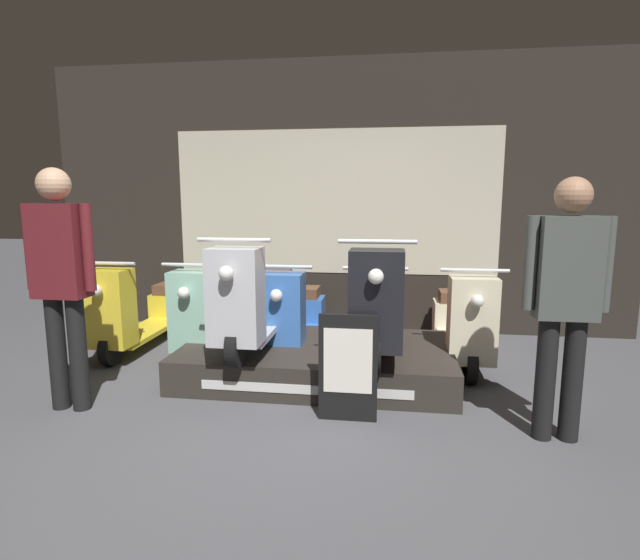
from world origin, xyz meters
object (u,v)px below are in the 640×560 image
(scooter_backrow_3, at_px, (376,320))
(person_left_browsing, at_px, (61,272))
(person_right_browsing, at_px, (566,292))
(price_sign_board, at_px, (348,368))
(scooter_backrow_1, at_px, (216,314))
(scooter_backrow_4, at_px, (462,323))
(scooter_backrow_2, at_px, (294,317))
(scooter_display_right, at_px, (378,306))
(scooter_backrow_0, at_px, (141,312))
(scooter_display_left, at_px, (256,302))

(scooter_backrow_3, relative_size, person_left_browsing, 0.98)
(person_right_browsing, relative_size, price_sign_board, 2.20)
(scooter_backrow_3, bearing_deg, scooter_backrow_1, 180.00)
(scooter_backrow_1, distance_m, scooter_backrow_4, 2.52)
(scooter_backrow_3, bearing_deg, person_right_browsing, -51.82)
(scooter_backrow_1, xyz_separation_m, scooter_backrow_2, (0.84, 0.00, 0.00))
(person_left_browsing, relative_size, person_right_browsing, 1.05)
(scooter_backrow_4, bearing_deg, scooter_backrow_2, 180.00)
(scooter_backrow_2, xyz_separation_m, person_left_browsing, (-1.44, -1.59, 0.67))
(scooter_backrow_3, bearing_deg, scooter_backrow_2, 180.00)
(scooter_display_right, xyz_separation_m, scooter_backrow_4, (0.81, 0.70, -0.29))
(scooter_backrow_2, distance_m, person_left_browsing, 2.24)
(scooter_backrow_3, bearing_deg, scooter_backrow_4, 0.00)
(scooter_backrow_0, bearing_deg, price_sign_board, -32.41)
(scooter_display_right, height_order, person_left_browsing, person_left_browsing)
(scooter_backrow_2, relative_size, scooter_backrow_3, 1.00)
(person_left_browsing, relative_size, price_sign_board, 2.30)
(scooter_backrow_1, bearing_deg, scooter_backrow_0, 180.00)
(scooter_backrow_4, distance_m, price_sign_board, 1.80)
(scooter_backrow_1, relative_size, person_right_browsing, 1.03)
(scooter_display_left, bearing_deg, scooter_backrow_2, 73.88)
(scooter_backrow_1, relative_size, scooter_backrow_3, 1.00)
(scooter_display_left, distance_m, scooter_backrow_2, 0.79)
(scooter_backrow_0, distance_m, scooter_backrow_1, 0.84)
(person_right_browsing, bearing_deg, scooter_backrow_4, 104.42)
(scooter_backrow_3, relative_size, scooter_backrow_4, 1.00)
(scooter_backrow_3, relative_size, price_sign_board, 2.26)
(scooter_backrow_1, height_order, person_left_browsing, person_left_browsing)
(scooter_backrow_4, relative_size, price_sign_board, 2.26)
(scooter_display_right, relative_size, scooter_backrow_4, 1.00)
(scooter_backrow_0, xyz_separation_m, person_left_browsing, (0.24, -1.59, 0.67))
(scooter_display_left, distance_m, person_left_browsing, 1.56)
(scooter_backrow_0, xyz_separation_m, person_right_browsing, (3.76, -1.59, 0.61))
(scooter_backrow_4, bearing_deg, scooter_display_left, -159.52)
(scooter_backrow_0, xyz_separation_m, price_sign_board, (2.36, -1.50, 0.01))
(scooter_backrow_0, relative_size, scooter_backrow_3, 1.00)
(scooter_display_right, xyz_separation_m, person_left_browsing, (-2.31, -0.88, 0.38))
(scooter_backrow_0, distance_m, scooter_backrow_4, 3.36)
(scooter_display_right, xyz_separation_m, scooter_backrow_0, (-2.55, 0.70, -0.29))
(scooter_backrow_1, distance_m, price_sign_board, 2.14)
(scooter_backrow_1, distance_m, person_right_browsing, 3.38)
(scooter_backrow_4, relative_size, person_left_browsing, 0.98)
(scooter_display_right, distance_m, person_right_browsing, 1.54)
(scooter_backrow_3, relative_size, person_right_browsing, 1.03)
(scooter_display_left, distance_m, price_sign_board, 1.23)
(scooter_backrow_3, bearing_deg, person_left_browsing, -145.14)
(scooter_backrow_4, bearing_deg, person_right_browsing, -75.58)
(scooter_display_right, distance_m, scooter_backrow_0, 2.66)
(scooter_backrow_1, bearing_deg, scooter_display_left, -47.85)
(scooter_display_left, height_order, price_sign_board, scooter_display_left)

